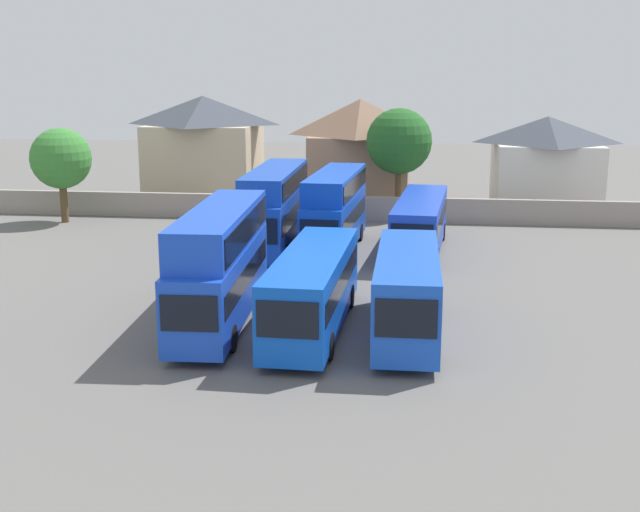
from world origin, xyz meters
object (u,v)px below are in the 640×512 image
object	(u,v)px
bus_2	(313,286)
house_terrace_left	(204,148)
bus_4	(275,204)
bus_1	(220,260)
house_terrace_centre	(360,151)
house_terrace_right	(546,162)
bus_3	(407,289)
bus_5	(335,207)
tree_behind_wall	(61,159)
tree_left_of_lot	(399,142)
bus_6	(420,221)

from	to	relation	value
bus_2	house_terrace_left	size ratio (longest dim) A/B	1.25
bus_4	house_terrace_left	size ratio (longest dim) A/B	1.29
bus_2	bus_1	bearing A→B (deg)	-96.29
bus_2	house_terrace_left	world-z (taller)	house_terrace_left
house_terrace_centre	house_terrace_right	world-z (taller)	house_terrace_centre
bus_3	house_terrace_centre	size ratio (longest dim) A/B	1.20
bus_2	house_terrace_right	bearing A→B (deg)	158.20
bus_4	house_terrace_right	distance (m)	25.23
house_terrace_centre	house_terrace_right	distance (m)	14.67
bus_5	house_terrace_right	xyz separation A→B (m)	(14.83, 17.09, 0.99)
bus_4	tree_behind_wall	bearing A→B (deg)	-113.15
bus_3	bus_5	bearing A→B (deg)	-163.95
house_terrace_left	tree_left_of_lot	size ratio (longest dim) A/B	1.14
house_terrace_centre	bus_3	bearing A→B (deg)	-82.42
bus_5	house_terrace_left	world-z (taller)	house_terrace_left
bus_2	tree_left_of_lot	world-z (taller)	tree_left_of_lot
tree_behind_wall	tree_left_of_lot	bearing A→B (deg)	13.02
house_terrace_left	tree_left_of_lot	distance (m)	17.20
house_terrace_left	tree_left_of_lot	world-z (taller)	house_terrace_left
bus_2	bus_6	size ratio (longest dim) A/B	0.95
house_terrace_right	tree_left_of_lot	xyz separation A→B (m)	(-11.37, -4.69, 1.88)
bus_1	house_terrace_centre	bearing A→B (deg)	171.03
bus_1	house_terrace_centre	xyz separation A→B (m)	(3.63, 32.52, 1.49)
bus_6	house_terrace_left	size ratio (longest dim) A/B	1.32
bus_5	house_terrace_right	distance (m)	22.65
bus_1	bus_4	bearing A→B (deg)	178.31
bus_2	house_terrace_right	world-z (taller)	house_terrace_right
bus_2	tree_left_of_lot	bearing A→B (deg)	176.00
bus_1	house_terrace_left	world-z (taller)	house_terrace_left
house_terrace_centre	house_terrace_right	size ratio (longest dim) A/B	1.03
bus_5	tree_left_of_lot	bearing A→B (deg)	167.78
bus_5	bus_6	distance (m)	5.21
bus_1	tree_behind_wall	bearing A→B (deg)	-144.79
bus_2	bus_3	world-z (taller)	bus_3
house_terrace_left	bus_4	bearing A→B (deg)	-62.96
house_terrace_centre	tree_left_of_lot	distance (m)	6.31
house_terrace_left	bus_2	bearing A→B (deg)	-67.98
bus_4	house_terrace_centre	size ratio (longest dim) A/B	1.39
house_terrace_centre	house_terrace_left	bearing A→B (deg)	179.09
bus_5	house_terrace_left	xyz separation A→B (m)	(-12.81, 17.86, 1.71)
bus_1	house_terrace_right	size ratio (longest dim) A/B	1.43
bus_4	house_terrace_left	bearing A→B (deg)	-153.50
bus_3	bus_5	distance (m)	16.35
bus_1	house_terrace_right	bearing A→B (deg)	147.64
bus_5	bus_6	xyz separation A→B (m)	(5.14, 0.29, -0.82)
bus_2	house_terrace_right	xyz separation A→B (m)	(14.17, 32.54, 1.76)
house_terrace_left	house_terrace_right	world-z (taller)	house_terrace_left
bus_4	bus_6	world-z (taller)	bus_4
bus_5	house_terrace_centre	xyz separation A→B (m)	(0.19, 17.65, 1.63)
bus_1	tree_left_of_lot	bearing A→B (deg)	163.19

